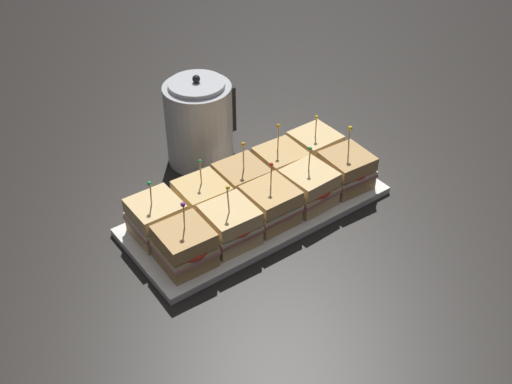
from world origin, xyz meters
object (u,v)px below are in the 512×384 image
at_px(sandwich_back_far_left, 156,218).
at_px(sandwich_back_right, 281,165).
at_px(sandwich_back_far_right, 315,149).
at_px(sandwich_back_center, 243,181).
at_px(kettle_steel, 199,122).
at_px(serving_platter, 256,210).
at_px(sandwich_front_left, 230,225).
at_px(sandwich_back_left, 202,200).
at_px(sandwich_front_center, 271,205).
at_px(sandwich_front_far_right, 346,170).
at_px(sandwich_front_right, 309,187).
at_px(sandwich_front_far_left, 185,246).

bearing_deg(sandwich_back_far_left, sandwich_back_right, -0.21).
height_order(sandwich_back_far_left, sandwich_back_far_right, sandwich_back_far_left).
xyz_separation_m(sandwich_back_center, kettle_steel, (0.02, 0.22, 0.05)).
distance_m(serving_platter, sandwich_back_far_left, 0.25).
relative_size(sandwich_front_left, kettle_steel, 0.64).
xyz_separation_m(sandwich_back_left, sandwich_back_right, (0.24, 0.00, 0.00)).
bearing_deg(sandwich_back_right, sandwich_front_left, -153.61).
bearing_deg(sandwich_front_center, sandwich_front_far_right, -0.71).
height_order(serving_platter, sandwich_front_right, sandwich_front_right).
relative_size(serving_platter, sandwich_front_center, 4.08).
height_order(sandwich_front_far_left, kettle_steel, kettle_steel).
xyz_separation_m(sandwich_back_far_left, kettle_steel, (0.26, 0.22, 0.05)).
relative_size(sandwich_back_left, sandwich_back_far_right, 1.00).
xyz_separation_m(sandwich_front_far_right, sandwich_back_left, (-0.35, 0.12, -0.00)).
distance_m(sandwich_front_center, sandwich_back_far_right, 0.26).
bearing_deg(sandwich_front_far_left, sandwich_back_right, 18.34).
bearing_deg(sandwich_front_far_right, sandwich_front_left, 179.98).
height_order(sandwich_back_center, sandwich_back_far_right, sandwich_back_center).
distance_m(sandwich_back_left, sandwich_back_center, 0.12).
xyz_separation_m(sandwich_front_right, sandwich_front_far_right, (0.12, -0.00, 0.00)).
distance_m(sandwich_front_far_right, sandwich_back_far_left, 0.49).
xyz_separation_m(sandwich_back_left, sandwich_back_far_right, (0.35, 0.00, 0.00)).
relative_size(sandwich_front_center, sandwich_back_far_left, 1.01).
bearing_deg(sandwich_front_center, sandwich_back_far_left, 154.08).
height_order(sandwich_front_far_right, kettle_steel, kettle_steel).
bearing_deg(sandwich_front_far_left, serving_platter, 14.49).
bearing_deg(sandwich_front_far_right, sandwich_back_center, 153.05).
distance_m(serving_platter, sandwich_back_center, 0.08).
distance_m(sandwich_front_far_left, sandwich_front_left, 0.12).
bearing_deg(sandwich_front_far_left, sandwich_front_left, 0.17).
bearing_deg(sandwich_back_far_right, sandwich_back_center, -179.92).
height_order(sandwich_front_right, sandwich_back_left, sandwich_front_right).
distance_m(sandwich_back_right, sandwich_back_far_right, 0.12).
xyz_separation_m(sandwich_front_far_left, sandwich_back_far_right, (0.47, 0.12, -0.00)).
distance_m(sandwich_back_right, kettle_steel, 0.25).
bearing_deg(sandwich_back_left, sandwich_front_center, -44.55).
bearing_deg(sandwich_back_far_left, sandwich_front_left, -44.27).
relative_size(sandwich_front_right, kettle_steel, 0.61).
height_order(serving_platter, sandwich_back_right, sandwich_back_right).
height_order(serving_platter, kettle_steel, kettle_steel).
relative_size(sandwich_front_center, kettle_steel, 0.62).
height_order(sandwich_back_far_left, sandwich_back_center, sandwich_back_center).
bearing_deg(serving_platter, sandwich_back_center, 87.93).
relative_size(serving_platter, sandwich_back_far_left, 4.13).
relative_size(sandwich_back_right, kettle_steel, 0.65).
relative_size(sandwich_front_center, sandwich_front_far_right, 0.93).
xyz_separation_m(sandwich_front_far_left, sandwich_front_left, (0.12, 0.00, -0.00)).
distance_m(sandwich_front_right, sandwich_back_far_left, 0.37).
bearing_deg(kettle_steel, sandwich_front_far_right, -57.37).
distance_m(sandwich_front_center, sandwich_back_left, 0.16).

